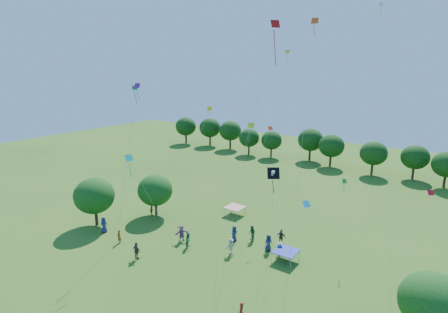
% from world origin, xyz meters
% --- Properties ---
extents(near_tree_west, '(4.78, 4.78, 5.95)m').
position_xyz_m(near_tree_west, '(-18.07, 12.62, 3.79)').
color(near_tree_west, '#422B19').
rests_on(near_tree_west, ground).
extents(near_tree_north, '(4.46, 4.46, 5.43)m').
position_xyz_m(near_tree_north, '(-14.34, 18.94, 3.42)').
color(near_tree_north, '#422B19').
rests_on(near_tree_north, ground).
extents(near_tree_east, '(4.41, 4.41, 5.59)m').
position_xyz_m(near_tree_east, '(17.12, 13.74, 3.59)').
color(near_tree_east, '#422B19').
rests_on(near_tree_east, ground).
extents(treeline, '(88.01, 8.77, 6.77)m').
position_xyz_m(treeline, '(-1.73, 55.43, 4.09)').
color(treeline, '#422B19').
rests_on(treeline, ground).
extents(tent_red_stripe, '(2.20, 2.20, 1.10)m').
position_xyz_m(tent_red_stripe, '(-6.03, 24.94, 1.04)').
color(tent_red_stripe, red).
rests_on(tent_red_stripe, ground).
extents(tent_blue, '(2.20, 2.20, 1.10)m').
position_xyz_m(tent_blue, '(4.34, 18.47, 1.04)').
color(tent_blue, '#182B9E').
rests_on(tent_blue, ground).
extents(crowd_person_0, '(0.62, 0.96, 1.82)m').
position_xyz_m(crowd_person_0, '(-15.67, 11.91, 0.91)').
color(crowd_person_0, navy).
rests_on(crowd_person_0, ground).
extents(crowd_person_1, '(0.79, 0.72, 1.78)m').
position_xyz_m(crowd_person_1, '(-14.90, 18.67, 0.89)').
color(crowd_person_1, maroon).
rests_on(crowd_person_1, ground).
extents(crowd_person_2, '(0.70, 0.92, 1.66)m').
position_xyz_m(crowd_person_2, '(-5.33, 14.98, 0.83)').
color(crowd_person_2, '#2A6441').
rests_on(crowd_person_2, ground).
extents(crowd_person_3, '(0.99, 1.24, 1.74)m').
position_xyz_m(crowd_person_3, '(-0.89, 16.43, 0.87)').
color(crowd_person_3, '#AC9C8A').
rests_on(crowd_person_3, ground).
extents(crowd_person_4, '(1.10, 0.60, 1.79)m').
position_xyz_m(crowd_person_4, '(2.50, 21.17, 0.89)').
color(crowd_person_4, '#39312D').
rests_on(crowd_person_4, ground).
extents(crowd_person_5, '(1.35, 1.78, 1.82)m').
position_xyz_m(crowd_person_5, '(-6.83, 15.56, 0.91)').
color(crowd_person_5, '#8E5384').
rests_on(crowd_person_5, ground).
extents(crowd_person_6, '(0.93, 1.00, 1.81)m').
position_xyz_m(crowd_person_6, '(1.99, 19.21, 0.91)').
color(crowd_person_6, '#1A224C').
rests_on(crowd_person_6, ground).
extents(crowd_person_7, '(0.56, 0.67, 1.52)m').
position_xyz_m(crowd_person_7, '(-12.16, 11.30, 0.76)').
color(crowd_person_7, '#90371A').
rests_on(crowd_person_7, ground).
extents(crowd_person_8, '(0.97, 0.92, 1.77)m').
position_xyz_m(crowd_person_8, '(-0.54, 20.09, 0.88)').
color(crowd_person_8, '#214E34').
rests_on(crowd_person_8, ground).
extents(crowd_person_9, '(1.09, 0.88, 1.53)m').
position_xyz_m(crowd_person_9, '(3.44, 18.98, 0.76)').
color(crowd_person_9, beige).
rests_on(crowd_person_9, ground).
extents(crowd_person_10, '(1.06, 0.50, 1.80)m').
position_xyz_m(crowd_person_10, '(-7.96, 10.12, 0.90)').
color(crowd_person_10, '#413934').
rests_on(crowd_person_10, ground).
extents(crowd_person_11, '(0.89, 1.61, 1.63)m').
position_xyz_m(crowd_person_11, '(15.95, 20.69, 0.82)').
color(crowd_person_11, '#915476').
rests_on(crowd_person_11, ground).
extents(crowd_person_12, '(0.51, 0.89, 1.78)m').
position_xyz_m(crowd_person_12, '(-2.12, 18.95, 0.89)').
color(crowd_person_12, navy).
rests_on(crowd_person_12, ground).
extents(crowd_person_13, '(0.70, 0.75, 1.70)m').
position_xyz_m(crowd_person_13, '(5.42, 8.57, 0.85)').
color(crowd_person_13, maroon).
rests_on(crowd_person_13, ground).
extents(pirate_kite, '(1.16, 1.20, 9.11)m').
position_xyz_m(pirate_kite, '(4.42, 14.97, 9.82)').
color(pirate_kite, black).
extents(red_high_kite, '(4.65, 2.61, 21.34)m').
position_xyz_m(red_high_kite, '(1.89, 17.71, 18.71)').
color(red_high_kite, red).
extents(small_kite_0, '(0.96, 1.44, 21.77)m').
position_xyz_m(small_kite_0, '(4.44, 21.61, 18.13)').
color(small_kite_0, '#F5430E').
extents(small_kite_1, '(0.68, 8.31, 12.07)m').
position_xyz_m(small_kite_1, '(-12.86, 27.18, 10.97)').
color(small_kite_1, yellow).
extents(small_kite_2, '(0.89, 2.63, 19.15)m').
position_xyz_m(small_kite_2, '(1.23, 23.11, 14.85)').
color(small_kite_2, yellow).
extents(small_kite_3, '(0.58, 3.62, 15.50)m').
position_xyz_m(small_kite_3, '(-12.55, 14.42, 13.35)').
color(small_kite_3, '#15782B').
extents(small_kite_4, '(5.62, 2.60, 7.52)m').
position_xyz_m(small_kite_4, '(7.29, 12.97, 7.40)').
color(small_kite_4, '#1485CE').
extents(small_kite_5, '(1.95, 2.91, 15.79)m').
position_xyz_m(small_kite_5, '(-11.72, 13.99, 13.75)').
color(small_kite_5, '#6A1583').
extents(small_kite_6, '(5.09, 7.66, 23.54)m').
position_xyz_m(small_kite_6, '(10.22, 26.03, 17.04)').
color(small_kite_6, silver).
extents(small_kite_7, '(0.59, 5.21, 10.26)m').
position_xyz_m(small_kite_7, '(-5.49, 8.66, 9.79)').
color(small_kite_7, '#0BAA8C').
extents(small_kite_8, '(1.93, 7.52, 5.48)m').
position_xyz_m(small_kite_8, '(14.95, 27.26, 5.74)').
color(small_kite_8, red).
extents(small_kite_9, '(3.53, 4.32, 10.69)m').
position_xyz_m(small_kite_9, '(-2.23, 24.87, 9.68)').
color(small_kite_9, red).
extents(small_kite_10, '(2.33, 1.10, 12.35)m').
position_xyz_m(small_kite_10, '(0.37, 17.23, 11.21)').
color(small_kite_10, '#B3D713').
extents(small_kite_11, '(4.21, 2.77, 6.60)m').
position_xyz_m(small_kite_11, '(7.38, 23.02, 6.52)').
color(small_kite_11, '#1A9027').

